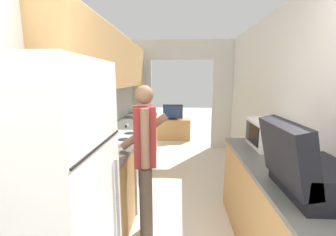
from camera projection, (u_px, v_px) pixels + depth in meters
wall_left at (95, 88)px, 2.81m from camera, size 0.38×6.91×2.50m
wall_right at (297, 116)px, 2.33m from camera, size 0.06×6.91×2.50m
wall_far_with_doorway at (182, 88)px, 5.21m from camera, size 2.71×0.06×2.50m
counter_left at (129, 153)px, 3.62m from camera, size 0.62×3.38×0.89m
counter_right at (278, 213)px, 2.02m from camera, size 0.62×1.87×0.89m
refrigerator at (50, 204)px, 1.38m from camera, size 0.69×0.75×1.75m
range_oven at (119, 167)px, 3.03m from camera, size 0.66×0.74×1.03m
person at (145, 160)px, 2.23m from camera, size 0.51×0.41×1.58m
suitcase at (306, 170)px, 1.45m from camera, size 0.50×0.57×0.49m
microwave at (270, 134)px, 2.45m from camera, size 0.38×0.50×0.31m
tv_cabinet at (173, 129)px, 6.13m from camera, size 0.94×0.42×0.56m
television at (173, 112)px, 6.01m from camera, size 0.52×0.16×0.40m
knife at (127, 126)px, 3.58m from camera, size 0.08×0.29×0.02m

